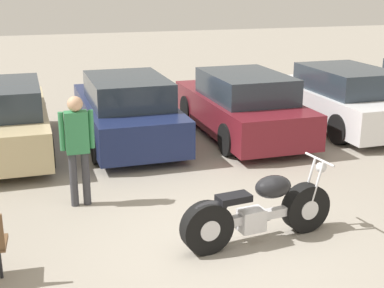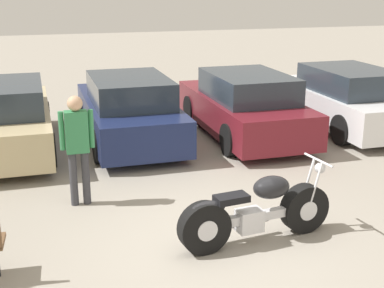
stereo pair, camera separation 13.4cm
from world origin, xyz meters
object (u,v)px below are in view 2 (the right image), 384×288
(parked_car_white, at_px, (344,99))
(person_standing, at_px, (77,141))
(parked_car_maroon, at_px, (244,106))
(parked_car_champagne, at_px, (4,119))
(parked_car_navy, at_px, (129,110))
(motorcycle, at_px, (256,212))

(parked_car_white, distance_m, person_standing, 7.08)
(parked_car_maroon, bearing_deg, parked_car_white, 0.19)
(parked_car_champagne, xyz_separation_m, parked_car_maroon, (5.09, -0.31, 0.00))
(parked_car_navy, height_order, parked_car_maroon, same)
(parked_car_navy, relative_size, person_standing, 2.55)
(parked_car_maroon, bearing_deg, person_standing, -143.16)
(parked_car_champagne, bearing_deg, parked_car_navy, 0.21)
(motorcycle, relative_size, parked_car_white, 0.50)
(parked_car_maroon, xyz_separation_m, person_standing, (-3.89, -2.91, 0.36))
(motorcycle, distance_m, person_standing, 2.93)
(parked_car_champagne, relative_size, parked_car_navy, 1.00)
(parked_car_navy, relative_size, parked_car_white, 1.00)
(parked_car_navy, xyz_separation_m, person_standing, (-1.35, -3.23, 0.36))
(motorcycle, distance_m, parked_car_white, 6.50)
(parked_car_champagne, distance_m, person_standing, 3.46)
(parked_car_maroon, bearing_deg, parked_car_navy, 172.93)
(parked_car_navy, bearing_deg, parked_car_champagne, -179.79)
(parked_car_maroon, bearing_deg, motorcycle, -110.05)
(parked_car_white, bearing_deg, parked_car_maroon, -179.81)
(parked_car_white, bearing_deg, person_standing, -155.57)
(parked_car_maroon, distance_m, parked_car_white, 2.55)
(motorcycle, height_order, parked_car_white, parked_car_white)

